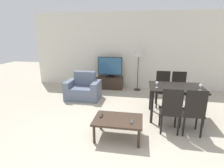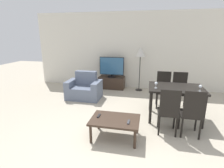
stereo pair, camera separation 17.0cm
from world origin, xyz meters
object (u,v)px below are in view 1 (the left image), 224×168
object	(u,v)px
coffee_table	(118,121)
wine_glass_left	(201,86)
tv_stand	(110,83)
dining_chair_far	(179,88)
armchair	(83,89)
dining_table	(176,91)
tv	(110,67)
floor_lamp	(139,53)
dining_chair_near_right	(193,110)
dining_chair_near	(171,109)
remote_secondary	(102,116)
dining_chair_far_left	(163,87)
remote_primary	(132,122)
wine_glass_center	(157,83)

from	to	relation	value
coffee_table	wine_glass_left	bearing A→B (deg)	27.44
tv_stand	dining_chair_far	distance (m)	2.56
armchair	coffee_table	xyz separation A→B (m)	(1.36, -1.96, 0.06)
dining_table	tv	bearing A→B (deg)	133.14
wine_glass_left	floor_lamp	bearing A→B (deg)	121.39
tv	dining_chair_near_right	xyz separation A→B (m)	(2.16, -2.81, -0.27)
coffee_table	dining_chair_near	world-z (taller)	dining_chair_near
tv_stand	remote_secondary	bearing A→B (deg)	-82.46
tv	dining_chair_far	world-z (taller)	tv
dining_chair_far	dining_chair_far_left	xyz separation A→B (m)	(-0.42, 0.00, 0.00)
armchair	dining_chair_near_right	xyz separation A→B (m)	(2.77, -1.62, 0.24)
dining_table	dining_chair_near	bearing A→B (deg)	-106.00
coffee_table	tv_stand	bearing A→B (deg)	103.24
tv_stand	dining_chair_near	bearing A→B (deg)	-58.37
dining_chair_far	floor_lamp	world-z (taller)	floor_lamp
dining_chair_near_right	remote_primary	size ratio (longest dim) A/B	6.41
remote_secondary	dining_chair_far_left	bearing A→B (deg)	53.30
remote_primary	wine_glass_center	world-z (taller)	wine_glass_center
wine_glass_left	dining_chair_far_left	bearing A→B (deg)	124.08
remote_primary	dining_chair_near_right	bearing A→B (deg)	20.38
coffee_table	dining_chair_far	xyz separation A→B (m)	(1.41, 1.81, 0.18)
wine_glass_left	wine_glass_center	xyz separation A→B (m)	(-0.89, 0.05, 0.00)
tv_stand	remote_primary	xyz separation A→B (m)	(1.01, -3.24, 0.19)
floor_lamp	remote_primary	xyz separation A→B (m)	(0.00, -3.19, -0.90)
wine_glass_center	dining_table	bearing A→B (deg)	20.77
dining_table	remote_secondary	size ratio (longest dim) A/B	8.05
dining_chair_near	remote_primary	xyz separation A→B (m)	(-0.73, -0.43, -0.12)
tv	coffee_table	world-z (taller)	tv
wine_glass_center	remote_primary	bearing A→B (deg)	-115.94
dining_chair_near	dining_chair_near_right	bearing A→B (deg)	0.00
dining_chair_far	wine_glass_center	size ratio (longest dim) A/B	6.58
dining_chair_far_left	dining_chair_far	bearing A→B (deg)	0.00
tv	wine_glass_center	distance (m)	2.70
dining_chair_near_right	remote_primary	xyz separation A→B (m)	(-1.15, -0.43, -0.12)
tv_stand	floor_lamp	distance (m)	1.49
tv_stand	dining_table	xyz separation A→B (m)	(1.94, -2.08, 0.46)
dining_chair_far	dining_chair_near_right	xyz separation A→B (m)	(0.00, -1.47, 0.00)
armchair	wine_glass_left	distance (m)	3.25
dining_table	tv_stand	bearing A→B (deg)	133.11
remote_secondary	wine_glass_left	distance (m)	2.18
dining_chair_far_left	floor_lamp	size ratio (longest dim) A/B	0.64
dining_chair_far	dining_chair_near	bearing A→B (deg)	-106.00
dining_chair_far_left	remote_primary	xyz separation A→B (m)	(-0.73, -1.90, -0.12)
coffee_table	dining_chair_near_right	xyz separation A→B (m)	(1.41, 0.34, 0.18)
wine_glass_center	dining_chair_near_right	bearing A→B (deg)	-40.30
coffee_table	dining_chair_far	size ratio (longest dim) A/B	0.95
remote_primary	remote_secondary	bearing A→B (deg)	167.88
armchair	coffee_table	bearing A→B (deg)	-55.30
dining_chair_far	wine_glass_left	world-z (taller)	dining_chair_far
floor_lamp	tv_stand	bearing A→B (deg)	177.35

